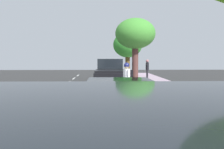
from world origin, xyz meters
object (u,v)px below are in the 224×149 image
street_tree_mid_block (135,34)px  pedestrian_on_phone (147,69)px  parked_pickup_black_mid (110,74)px  cyclist_with_backpack (127,77)px  parked_sedan_grey_second (120,113)px  fire_hydrant (151,96)px  parked_sedan_tan_far (108,72)px  street_tree_far_end (128,45)px  bicycle_at_curb (122,90)px

street_tree_mid_block → pedestrian_on_phone: bearing=60.8°
parked_pickup_black_mid → cyclist_with_backpack: parked_pickup_black_mid is taller
parked_sedan_grey_second → street_tree_mid_block: street_tree_mid_block is taller
street_tree_mid_block → fire_hydrant: size_ratio=5.68×
parked_sedan_tan_far → street_tree_far_end: (1.94, 1.38, 2.46)m
street_tree_mid_block → street_tree_far_end: bearing=90.0°
parked_sedan_grey_second → street_tree_far_end: (1.98, 19.50, 2.46)m
bicycle_at_curb → fire_hydrant: (0.89, -3.32, 0.21)m
parked_sedan_grey_second → pedestrian_on_phone: 16.11m
parked_pickup_black_mid → fire_hydrant: (1.38, -7.76, -0.32)m
bicycle_at_curb → pedestrian_on_phone: size_ratio=1.01×
parked_sedan_grey_second → parked_sedan_tan_far: size_ratio=0.98×
parked_sedan_tan_far → bicycle_at_curb: size_ratio=2.60×
parked_sedan_grey_second → bicycle_at_curb: size_ratio=2.54×
parked_pickup_black_mid → street_tree_far_end: (1.89, 7.71, 2.31)m
parked_pickup_black_mid → bicycle_at_curb: parked_pickup_black_mid is taller
cyclist_with_backpack → street_tree_far_end: street_tree_far_end is taller
bicycle_at_curb → fire_hydrant: fire_hydrant is taller
bicycle_at_curb → street_tree_mid_block: size_ratio=0.36×
street_tree_far_end → parked_sedan_grey_second: bearing=-95.8°
parked_sedan_grey_second → parked_pickup_black_mid: (0.08, 11.79, 0.15)m
parked_sedan_tan_far → pedestrian_on_phone: pedestrian_on_phone is taller
street_tree_mid_block → bicycle_at_curb: bearing=-103.0°
street_tree_far_end → fire_hydrant: street_tree_far_end is taller
bicycle_at_curb → pedestrian_on_phone: (2.70, 8.41, 0.76)m
bicycle_at_curb → street_tree_mid_block: street_tree_mid_block is taller
parked_sedan_grey_second → bicycle_at_curb: (0.57, 7.36, -0.38)m
parked_sedan_grey_second → bicycle_at_curb: parked_sedan_grey_second is taller
parked_sedan_grey_second → street_tree_far_end: 19.76m
parked_sedan_tan_far → bicycle_at_curb: bearing=-87.2°
pedestrian_on_phone → parked_pickup_black_mid: bearing=-128.7°
parked_pickup_black_mid → parked_sedan_tan_far: (-0.05, 6.33, -0.15)m
bicycle_at_curb → parked_pickup_black_mid: bearing=96.2°
street_tree_far_end → pedestrian_on_phone: 4.46m
parked_sedan_tan_far → street_tree_mid_block: bearing=-67.4°
parked_sedan_tan_far → pedestrian_on_phone: 4.01m
bicycle_at_curb → pedestrian_on_phone: pedestrian_on_phone is taller
parked_sedan_grey_second → fire_hydrant: (1.46, 4.04, -0.18)m
parked_sedan_tan_far → pedestrian_on_phone: size_ratio=2.62×
parked_sedan_tan_far → cyclist_with_backpack: cyclist_with_backpack is taller
pedestrian_on_phone → street_tree_far_end: bearing=109.1°
cyclist_with_backpack → parked_pickup_black_mid: bearing=98.2°
parked_pickup_black_mid → parked_sedan_tan_far: parked_pickup_black_mid is taller
fire_hydrant → parked_pickup_black_mid: bearing=100.1°
cyclist_with_backpack → street_tree_far_end: 12.81m
cyclist_with_backpack → street_tree_far_end: size_ratio=0.42×
parked_sedan_tan_far → parked_sedan_grey_second: bearing=-90.1°
street_tree_mid_block → street_tree_far_end: street_tree_mid_block is taller
cyclist_with_backpack → street_tree_mid_block: (1.19, 6.55, 2.62)m
pedestrian_on_phone → bicycle_at_curb: bearing=-107.8°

